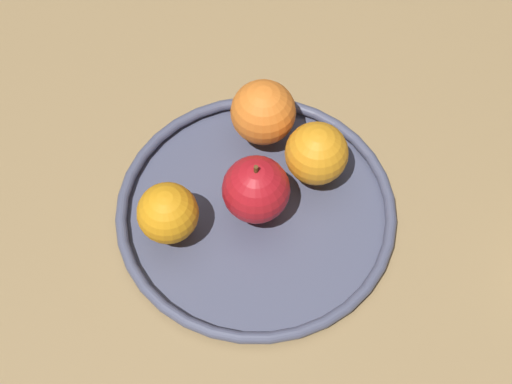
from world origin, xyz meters
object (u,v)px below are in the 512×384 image
apple (256,189)px  orange_front_left (168,213)px  orange_center (317,153)px  fruit_bowl (256,211)px  orange_back_left (263,112)px

apple → orange_front_left: 9.15cm
orange_center → fruit_bowl: bearing=142.5°
orange_front_left → fruit_bowl: bearing=-56.8°
orange_back_left → orange_front_left: bearing=158.9°
apple → orange_center: apple is taller
orange_center → orange_front_left: bearing=132.0°
orange_back_left → orange_center: bearing=-115.9°
fruit_bowl → apple: apple is taller
orange_back_left → apple: bearing=-167.5°
fruit_bowl → orange_front_left: size_ratio=4.75×
fruit_bowl → orange_front_left: 9.98cm
orange_center → orange_front_left: (-11.13, 12.36, -0.22)cm
fruit_bowl → orange_back_left: size_ratio=4.18×
orange_center → orange_back_left: bearing=64.1°
fruit_bowl → apple: 4.37cm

